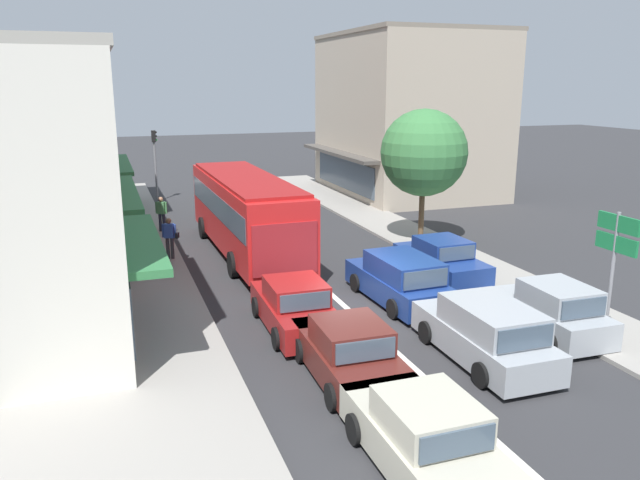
% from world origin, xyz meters
% --- Properties ---
extents(ground_plane, '(140.00, 140.00, 0.00)m').
position_xyz_m(ground_plane, '(0.00, 0.00, 0.00)').
color(ground_plane, '#2D2D30').
extents(lane_centre_line, '(0.20, 28.00, 0.01)m').
position_xyz_m(lane_centre_line, '(0.00, 4.00, 0.00)').
color(lane_centre_line, silver).
rests_on(lane_centre_line, ground).
extents(sidewalk_left, '(5.20, 44.00, 0.14)m').
position_xyz_m(sidewalk_left, '(-6.80, 6.00, 0.07)').
color(sidewalk_left, gray).
rests_on(sidewalk_left, ground).
extents(kerb_right, '(2.80, 44.00, 0.12)m').
position_xyz_m(kerb_right, '(6.20, 6.00, 0.06)').
color(kerb_right, gray).
rests_on(kerb_right, ground).
extents(shopfront_mid_block, '(8.10, 9.08, 7.52)m').
position_xyz_m(shopfront_mid_block, '(-10.18, 8.92, 3.75)').
color(shopfront_mid_block, beige).
rests_on(shopfront_mid_block, ground).
extents(shopfront_far_end, '(8.46, 8.80, 8.53)m').
position_xyz_m(shopfront_far_end, '(-10.18, 18.16, 4.26)').
color(shopfront_far_end, '#B2A38E').
rests_on(shopfront_far_end, ground).
extents(building_right_far, '(9.51, 11.32, 9.90)m').
position_xyz_m(building_right_far, '(11.48, 19.38, 4.94)').
color(building_right_far, '#B2A38E').
rests_on(building_right_far, ground).
extents(city_bus, '(2.86, 10.89, 3.23)m').
position_xyz_m(city_bus, '(-1.51, 8.11, 1.88)').
color(city_bus, red).
rests_on(city_bus, ground).
extents(wagon_adjacent_lane_lead, '(1.98, 4.52, 1.58)m').
position_xyz_m(wagon_adjacent_lane_lead, '(1.90, -3.95, 0.75)').
color(wagon_adjacent_lane_lead, '#9EA3A8').
rests_on(wagon_adjacent_lane_lead, ground).
extents(sedan_behind_bus_near, '(1.90, 4.20, 1.47)m').
position_xyz_m(sedan_behind_bus_near, '(-1.80, -7.63, 0.66)').
color(sedan_behind_bus_near, '#B7B29E').
rests_on(sedan_behind_bus_near, ground).
extents(sedan_behind_bus_mid, '(1.98, 4.24, 1.47)m').
position_xyz_m(sedan_behind_bus_mid, '(-1.74, -3.78, 0.66)').
color(sedan_behind_bus_mid, '#561E19').
rests_on(sedan_behind_bus_mid, ground).
extents(sedan_adjacent_lane_trail, '(1.97, 4.24, 1.47)m').
position_xyz_m(sedan_adjacent_lane_trail, '(-2.03, -0.33, 0.66)').
color(sedan_adjacent_lane_trail, maroon).
rests_on(sedan_adjacent_lane_trail, ground).
extents(wagon_queue_gap_filler, '(2.06, 4.56, 1.58)m').
position_xyz_m(wagon_queue_gap_filler, '(1.82, 0.73, 0.75)').
color(wagon_queue_gap_filler, navy).
rests_on(wagon_queue_gap_filler, ground).
extents(parked_hatchback_kerb_front, '(1.90, 3.75, 1.54)m').
position_xyz_m(parked_hatchback_kerb_front, '(4.62, -3.14, 0.71)').
color(parked_hatchback_kerb_front, '#9EA3A8').
rests_on(parked_hatchback_kerb_front, ground).
extents(parked_sedan_kerb_second, '(1.98, 4.24, 1.47)m').
position_xyz_m(parked_sedan_kerb_second, '(4.40, 2.59, 0.66)').
color(parked_sedan_kerb_second, navy).
rests_on(parked_sedan_kerb_second, ground).
extents(traffic_light_downstreet, '(0.32, 0.24, 4.20)m').
position_xyz_m(traffic_light_downstreet, '(-3.92, 21.50, 2.85)').
color(traffic_light_downstreet, gray).
rests_on(traffic_light_downstreet, ground).
extents(directional_road_sign, '(0.10, 1.40, 3.60)m').
position_xyz_m(directional_road_sign, '(5.80, -3.93, 2.70)').
color(directional_road_sign, gray).
rests_on(directional_road_sign, ground).
extents(street_tree_right, '(3.73, 3.73, 5.84)m').
position_xyz_m(street_tree_right, '(6.16, 7.39, 3.97)').
color(street_tree_right, brown).
rests_on(street_tree_right, ground).
extents(pedestrian_with_handbag_near, '(0.65, 0.41, 1.63)m').
position_xyz_m(pedestrian_with_handbag_near, '(-4.63, 7.95, 1.07)').
color(pedestrian_with_handbag_near, '#333338').
rests_on(pedestrian_with_handbag_near, sidewalk_left).
extents(pedestrian_browsing_midblock, '(0.51, 0.36, 1.63)m').
position_xyz_m(pedestrian_browsing_midblock, '(-4.48, 12.81, 1.07)').
color(pedestrian_browsing_midblock, '#232838').
rests_on(pedestrian_browsing_midblock, sidewalk_left).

